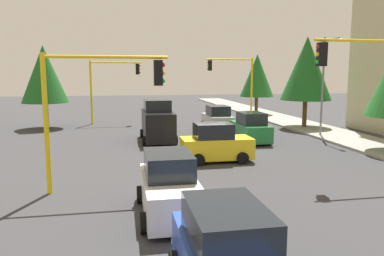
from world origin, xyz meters
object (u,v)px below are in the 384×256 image
Objects in this scene: traffic_signal_near_right at (98,94)px; tree_opposite_side at (44,74)px; traffic_signal_near_left at (372,80)px; tree_roadside_far at (257,76)px; car_green at (250,128)px; traffic_signal_far_left at (234,77)px; car_yellow at (216,144)px; car_silver at (217,119)px; tree_roadside_mid at (307,69)px; delivery_van_black at (158,122)px; street_lamp_curbside at (326,76)px; traffic_signal_far_right at (111,79)px; car_white at (169,187)px.

tree_opposite_side reaches higher than traffic_signal_near_right.
tree_opposite_side is (-18.00, -16.74, 0.22)m from traffic_signal_near_left.
tree_roadside_far is 16.52m from car_green.
traffic_signal_far_left is 1.66× the size of car_yellow.
traffic_signal_near_left is at bearing 90.00° from traffic_signal_near_right.
traffic_signal_far_left is at bearing 160.03° from car_yellow.
car_green is (5.50, 0.84, -0.00)m from car_silver.
traffic_signal_near_left is 0.88× the size of tree_opposite_side.
tree_roadside_far is 0.88× the size of tree_roadside_mid.
tree_roadside_mid is at bearing 86.30° from car_silver.
delivery_van_black is 6.56m from car_silver.
tree_roadside_mid reaches higher than car_silver.
car_green is at bearing -83.54° from street_lamp_curbside.
traffic_signal_far_right is at bearing -90.00° from traffic_signal_far_left.
tree_roadside_far is at bearing 178.81° from street_lamp_curbside.
car_green is at bearing -166.24° from traffic_signal_near_left.
traffic_signal_near_left is at bearing -16.91° from tree_roadside_mid.
traffic_signal_far_right is 0.94× the size of traffic_signal_far_left.
traffic_signal_far_right is at bearing -123.36° from car_silver.
tree_opposite_side is 14.59m from car_silver.
car_yellow is (20.00, -9.57, -3.41)m from tree_roadside_far.
tree_roadside_far is at bearing 104.75° from traffic_signal_far_right.
tree_opposite_side reaches higher than delivery_van_black.
tree_roadside_mid is (-14.00, 4.26, 0.68)m from traffic_signal_near_left.
traffic_signal_near_left reaches higher than car_green.
tree_opposite_side reaches higher than traffic_signal_near_left.
tree_opposite_side is 1.88× the size of car_yellow.
car_silver is at bearing 127.95° from delivery_van_black.
delivery_van_black is (-0.83, -11.66, -3.07)m from street_lamp_curbside.
traffic_signal_far_right is 1.42× the size of car_green.
car_silver is (-4.86, -6.50, -3.45)m from street_lamp_curbside.
car_yellow is (-4.00, 5.56, -2.83)m from traffic_signal_near_right.
tree_opposite_side is at bearing -83.19° from traffic_signal_far_left.
tree_opposite_side reaches higher than car_yellow.
tree_opposite_side is at bearing -159.81° from car_white.
car_yellow is at bearing -19.97° from traffic_signal_far_left.
tree_roadside_mid is 21.87m from car_white.
tree_opposite_side is at bearing -112.55° from street_lamp_curbside.
tree_opposite_side is 18.11m from car_yellow.
tree_roadside_mid is 14.74m from car_yellow.
car_yellow is at bearing -58.81° from street_lamp_curbside.
car_silver is 5.57m from car_green.
traffic_signal_near_left is 14.65m from tree_roadside_mid.
tree_roadside_mid is 1.56× the size of delivery_van_black.
car_silver is (3.53, 13.70, -3.54)m from tree_opposite_side.
car_white and car_green have the same top height.
traffic_signal_near_left is at bearing 107.56° from car_white.
tree_roadside_far is at bearing -177.14° from tree_roadside_mid.
street_lamp_curbside is at bearing 96.46° from car_green.
traffic_signal_near_left is 7.80m from car_yellow.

